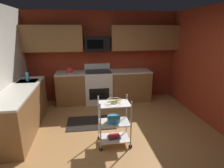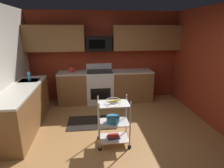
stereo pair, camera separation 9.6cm
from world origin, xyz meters
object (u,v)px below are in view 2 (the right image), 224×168
(microwave, at_px, (99,44))
(book_stack, at_px, (114,136))
(mixing_bowl_large, at_px, (113,119))
(kettle, at_px, (72,70))
(rolling_cart, at_px, (114,122))
(dish_soap_bottle, at_px, (29,76))
(oven_range, at_px, (100,86))
(fruit_bowl, at_px, (114,101))

(microwave, relative_size, book_stack, 2.86)
(mixing_bowl_large, bearing_deg, kettle, 112.34)
(book_stack, bearing_deg, kettle, 112.60)
(rolling_cart, height_order, book_stack, rolling_cart)
(rolling_cart, bearing_deg, dish_soap_bottle, 142.09)
(microwave, xyz_separation_m, rolling_cart, (0.12, -2.30, -1.25))
(oven_range, height_order, microwave, microwave)
(oven_range, height_order, book_stack, oven_range)
(microwave, height_order, book_stack, microwave)
(oven_range, bearing_deg, kettle, -179.72)
(kettle, xyz_separation_m, dish_soap_bottle, (-0.93, -0.76, 0.02))
(fruit_bowl, xyz_separation_m, dish_soap_bottle, (-1.84, 1.43, 0.14))
(oven_range, relative_size, rolling_cart, 1.20)
(microwave, relative_size, dish_soap_bottle, 3.50)
(book_stack, bearing_deg, rolling_cart, -63.43)
(oven_range, height_order, rolling_cart, oven_range)
(dish_soap_bottle, bearing_deg, oven_range, 23.97)
(oven_range, distance_m, book_stack, 2.22)
(microwave, height_order, rolling_cart, microwave)
(mixing_bowl_large, relative_size, dish_soap_bottle, 1.26)
(fruit_bowl, distance_m, kettle, 2.37)
(fruit_bowl, xyz_separation_m, kettle, (-0.91, 2.19, 0.12))
(dish_soap_bottle, bearing_deg, fruit_bowl, -37.91)
(rolling_cart, bearing_deg, kettle, 112.60)
(dish_soap_bottle, bearing_deg, kettle, 39.29)
(rolling_cart, xyz_separation_m, book_stack, (-0.00, 0.00, -0.30))
(fruit_bowl, distance_m, dish_soap_bottle, 2.33)
(oven_range, bearing_deg, fruit_bowl, -86.76)
(rolling_cart, distance_m, mixing_bowl_large, 0.07)
(kettle, bearing_deg, rolling_cart, -67.40)
(oven_range, xyz_separation_m, fruit_bowl, (0.12, -2.19, 0.40))
(fruit_bowl, bearing_deg, rolling_cart, -116.57)
(oven_range, bearing_deg, book_stack, -86.76)
(microwave, distance_m, rolling_cart, 2.62)
(mixing_bowl_large, xyz_separation_m, dish_soap_bottle, (-1.83, 1.43, 0.50))
(rolling_cart, xyz_separation_m, mixing_bowl_large, (-0.01, 0.00, 0.07))
(fruit_bowl, bearing_deg, dish_soap_bottle, 142.09)
(microwave, bearing_deg, rolling_cart, -86.90)
(oven_range, xyz_separation_m, kettle, (-0.79, -0.00, 0.52))
(oven_range, relative_size, kettle, 4.17)
(microwave, distance_m, kettle, 1.06)
(oven_range, relative_size, mixing_bowl_large, 4.37)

